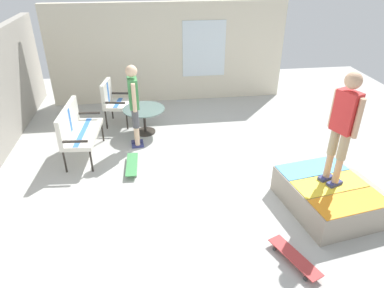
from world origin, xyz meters
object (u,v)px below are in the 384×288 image
object	(u,v)px
patio_bench	(76,127)
patio_chair_near_house	(113,99)
person_watching	(134,101)
skateboard_by_bench	(132,165)
skate_ramp	(329,195)
skateboard_spare	(295,257)
patio_table	(144,116)
person_skater	(344,122)

from	to	relation	value
patio_bench	patio_chair_near_house	bearing A→B (deg)	-23.04
patio_bench	person_watching	size ratio (longest dim) A/B	0.76
patio_chair_near_house	skateboard_by_bench	distance (m)	2.11
patio_bench	patio_chair_near_house	distance (m)	1.51
skate_ramp	skateboard_spare	distance (m)	1.37
skate_ramp	patio_bench	bearing A→B (deg)	62.17
patio_chair_near_house	patio_table	distance (m)	0.91
skate_ramp	patio_table	distance (m)	4.08
person_watching	patio_table	bearing A→B (deg)	-17.20
skate_ramp	patio_table	world-z (taller)	patio_table
patio_table	person_watching	xyz separation A→B (m)	(-0.55, 0.17, 0.58)
skate_ramp	person_skater	xyz separation A→B (m)	(0.04, 0.01, 1.23)
patio_bench	skateboard_by_bench	world-z (taller)	patio_bench
skate_ramp	skateboard_by_bench	world-z (taller)	skate_ramp
patio_table	person_skater	xyz separation A→B (m)	(-2.94, -2.77, 1.06)
patio_bench	skateboard_spare	world-z (taller)	patio_bench
skate_ramp	skateboard_spare	world-z (taller)	skate_ramp
skate_ramp	person_watching	distance (m)	3.89
patio_table	skateboard_by_bench	world-z (taller)	patio_table
patio_chair_near_house	skateboard_spare	bearing A→B (deg)	-150.68
person_watching	skateboard_by_bench	xyz separation A→B (m)	(-0.89, 0.10, -0.90)
skateboard_by_bench	skateboard_spare	bearing A→B (deg)	-140.00
patio_chair_near_house	patio_table	bearing A→B (deg)	-128.64
patio_chair_near_house	patio_bench	bearing A→B (deg)	156.96
person_watching	person_skater	world-z (taller)	person_skater
person_watching	patio_bench	bearing A→B (deg)	104.33
person_skater	skateboard_by_bench	distance (m)	3.65
patio_chair_near_house	person_skater	xyz separation A→B (m)	(-3.49, -3.46, 0.85)
patio_chair_near_house	skateboard_spare	world-z (taller)	patio_chair_near_house
patio_chair_near_house	skateboard_by_bench	xyz separation A→B (m)	(-2.00, -0.42, -0.53)
patio_table	skateboard_spare	size ratio (longest dim) A/B	1.10
patio_table	skateboard_by_bench	bearing A→B (deg)	169.51
skateboard_by_bench	patio_bench	bearing A→B (deg)	58.96
skateboard_by_bench	person_skater	bearing A→B (deg)	-116.13
skate_ramp	person_watching	xyz separation A→B (m)	(2.42, 2.95, 0.76)
person_watching	person_skater	size ratio (longest dim) A/B	0.99
patio_bench	patio_table	distance (m)	1.54
person_watching	skate_ramp	bearing A→B (deg)	-129.42
skateboard_spare	skateboard_by_bench	bearing A→B (deg)	40.00
skate_ramp	skateboard_by_bench	size ratio (longest dim) A/B	2.42
person_skater	skate_ramp	bearing A→B (deg)	-169.92
skate_ramp	patio_table	bearing A→B (deg)	43.01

